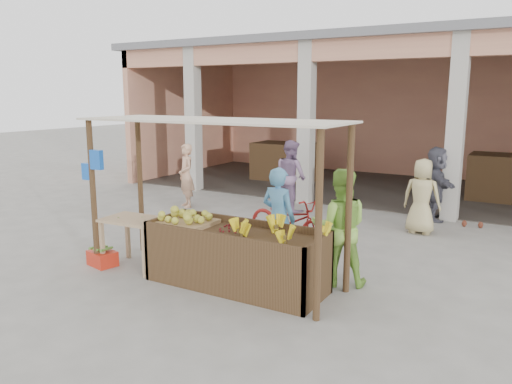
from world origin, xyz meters
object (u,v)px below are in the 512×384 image
Objects in this scene: red_crate at (102,258)px; vendor_blue at (278,215)px; motorcycle at (289,220)px; side_table at (135,227)px; fruit_stall at (236,259)px; vendor_green at (340,224)px.

vendor_blue reaches higher than red_crate.
motorcycle is at bearing -65.04° from vendor_blue.
vendor_blue reaches higher than side_table.
vendor_blue is at bearing 26.59° from side_table.
motorcycle is at bearing 95.09° from fruit_stall.
vendor_blue is at bearing -30.89° from vendor_green.
vendor_blue is at bearing 41.26° from red_crate.
motorcycle reaches higher than red_crate.
vendor_blue reaches higher than fruit_stall.
vendor_blue is (2.51, 1.34, 0.75)m from red_crate.
red_crate is 0.24× the size of motorcycle.
side_table is 0.80m from red_crate.
fruit_stall is at bearing 21.45° from red_crate.
motorcycle is (-0.18, 2.07, 0.10)m from fruit_stall.
side_table reaches higher than red_crate.
vendor_green is at bearing 31.37° from red_crate.
side_table is 2.25× the size of red_crate.
red_crate is at bearing -4.23° from vendor_green.
fruit_stall is 1.84m from side_table.
fruit_stall is 1.36× the size of motorcycle.
vendor_green is (1.24, 0.84, 0.50)m from fruit_stall.
side_table is 0.59× the size of vendor_blue.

